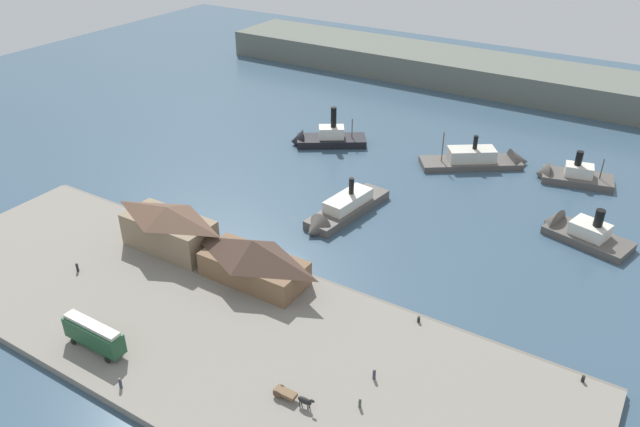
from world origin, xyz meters
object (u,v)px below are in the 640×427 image
object	(u,v)px
horse_cart	(293,396)
pedestrian_walking_west	(374,374)
pedestrian_near_west_shed	(77,267)
ferry_near_quay	(576,231)
ferry_departing_north	(566,175)
ferry_shed_customs_shed	(169,227)
ferry_outer_harbor	(340,212)
pedestrian_at_waters_edge	(360,403)
mooring_post_center_east	(583,379)
ferry_approaching_west	(322,139)
ferry_shed_west_terminal	(253,260)
street_tram	(94,334)
mooring_post_east	(419,319)
pedestrian_near_cart	(120,383)
ferry_mid_harbor	(485,160)

from	to	relation	value
horse_cart	pedestrian_walking_west	distance (m)	11.20
pedestrian_near_west_shed	ferry_near_quay	distance (m)	88.14
pedestrian_walking_west	ferry_departing_north	size ratio (longest dim) A/B	0.10
ferry_shed_customs_shed	ferry_outer_harbor	size ratio (longest dim) A/B	0.72
ferry_shed_customs_shed	pedestrian_at_waters_edge	size ratio (longest dim) A/B	10.97
mooring_post_center_east	ferry_approaching_west	xyz separation A→B (m)	(-71.11, 50.45, -0.18)
pedestrian_at_waters_edge	pedestrian_walking_west	size ratio (longest dim) A/B	0.89
ferry_shed_west_terminal	pedestrian_walking_west	world-z (taller)	ferry_shed_west_terminal
ferry_shed_west_terminal	pedestrian_at_waters_edge	xyz separation A→B (m)	(27.52, -14.76, -3.08)
ferry_outer_harbor	ferry_near_quay	distance (m)	43.71
street_tram	ferry_outer_harbor	size ratio (longest dim) A/B	0.43
ferry_shed_customs_shed	mooring_post_center_east	bearing A→B (deg)	3.82
pedestrian_at_waters_edge	mooring_post_center_east	size ratio (longest dim) A/B	1.67
ferry_shed_customs_shed	ferry_outer_harbor	distance (m)	32.74
ferry_approaching_west	ferry_near_quay	distance (m)	63.12
ferry_shed_customs_shed	ferry_near_quay	bearing A→B (deg)	36.22
mooring_post_east	ferry_approaching_west	bearing A→B (deg)	133.43
street_tram	pedestrian_at_waters_edge	bearing A→B (deg)	15.44
pedestrian_near_cart	pedestrian_at_waters_edge	size ratio (longest dim) A/B	1.10
ferry_approaching_west	pedestrian_near_west_shed	bearing A→B (deg)	-94.41
pedestrian_walking_west	horse_cart	bearing A→B (deg)	-127.54
pedestrian_at_waters_edge	mooring_post_center_east	distance (m)	29.67
mooring_post_east	ferry_mid_harbor	xyz separation A→B (m)	(-10.30, 60.11, -0.35)
pedestrian_near_cart	ferry_mid_harbor	world-z (taller)	ferry_mid_harbor
pedestrian_walking_west	ferry_outer_harbor	bearing A→B (deg)	125.97
pedestrian_near_west_shed	mooring_post_center_east	world-z (taller)	pedestrian_near_west_shed
ferry_shed_west_terminal	mooring_post_east	distance (m)	27.55
pedestrian_near_west_shed	ferry_near_quay	xyz separation A→B (m)	(67.31, 56.90, -0.74)
ferry_shed_customs_shed	ferry_departing_north	world-z (taller)	ferry_shed_customs_shed
horse_cart	pedestrian_walking_west	world-z (taller)	horse_cart
pedestrian_near_west_shed	pedestrian_near_cart	distance (m)	29.76
horse_cart	ferry_outer_harbor	distance (m)	48.62
horse_cart	pedestrian_at_waters_edge	bearing A→B (deg)	25.62
ferry_departing_north	ferry_mid_harbor	distance (m)	17.53
ferry_approaching_west	mooring_post_center_east	bearing A→B (deg)	-35.36
mooring_post_east	pedestrian_walking_west	bearing A→B (deg)	-91.07
street_tram	ferry_near_quay	xyz separation A→B (m)	(49.82, 68.00, -2.55)
pedestrian_near_cart	mooring_post_east	world-z (taller)	pedestrian_near_cart
pedestrian_walking_west	mooring_post_east	distance (m)	13.70
mooring_post_east	ferry_approaching_west	world-z (taller)	ferry_approaching_west
pedestrian_walking_west	ferry_mid_harbor	xyz separation A→B (m)	(-10.05, 73.80, -0.68)
ferry_shed_west_terminal	ferry_outer_harbor	distance (m)	26.54
street_tram	pedestrian_near_cart	distance (m)	9.34
pedestrian_near_cart	ferry_departing_north	size ratio (longest dim) A/B	0.10
pedestrian_at_waters_edge	pedestrian_walking_west	world-z (taller)	pedestrian_walking_west
horse_cart	ferry_near_quay	size ratio (longest dim) A/B	0.34
ferry_near_quay	mooring_post_center_east	bearing A→B (deg)	-76.84
ferry_shed_west_terminal	ferry_departing_north	distance (m)	74.48
pedestrian_near_cart	street_tram	bearing A→B (deg)	158.25
ferry_shed_customs_shed	mooring_post_east	size ratio (longest dim) A/B	18.35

